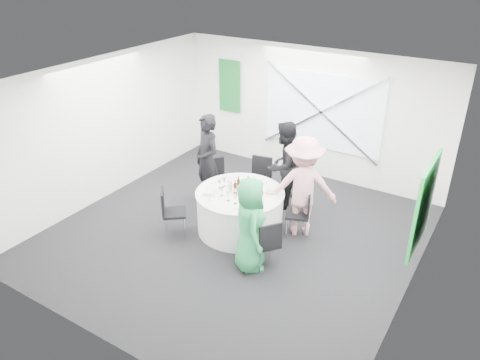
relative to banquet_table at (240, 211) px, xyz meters
The scene contains 48 objects.
floor 0.43m from the banquet_table, 90.00° to the right, with size 6.00×6.00×0.00m, color black.
ceiling 2.43m from the banquet_table, 90.00° to the right, with size 6.00×6.00×0.00m, color white.
wall_back 2.98m from the banquet_table, 90.00° to the left, with size 6.00×6.00×0.00m, color white.
wall_front 3.36m from the banquet_table, 90.00° to the right, with size 6.00×6.00×0.00m, color white.
wall_left 3.17m from the banquet_table, behind, with size 6.00×6.00×0.00m, color white.
wall_right 3.17m from the banquet_table, ahead, with size 6.00×6.00×0.00m, color white.
window_panel 2.99m from the banquet_table, 83.80° to the left, with size 2.60×0.03×1.60m, color silver.
window_brace_a 2.96m from the banquet_table, 83.71° to the left, with size 0.05×0.05×3.16m, color silver.
window_brace_b 2.96m from the banquet_table, 83.71° to the left, with size 0.05×0.05×3.16m, color silver.
green_banner 3.65m from the banquet_table, 126.03° to the left, with size 0.55×0.04×1.20m, color #146725.
green_sign 3.08m from the banquet_table, ahead, with size 0.05×1.20×1.40m, color green.
banquet_table is the anchor object (origin of this frame).
chair_back 1.09m from the banquet_table, 100.82° to the left, with size 0.50×0.51×0.95m.
chair_back_left 1.20m from the banquet_table, 144.19° to the left, with size 0.56×0.55×0.87m.
chair_back_right 1.10m from the banquet_table, 21.98° to the left, with size 0.52×0.51×0.87m.
chair_front_right 1.22m from the banquet_table, 37.40° to the right, with size 0.56×0.55×0.87m.
chair_front_left 1.24m from the banquet_table, 141.44° to the right, with size 0.56×0.55×0.87m.
person_man_back_left 1.32m from the banquet_table, 153.34° to the left, with size 0.66×0.43×1.82m, color black.
person_man_back 1.31m from the banquet_table, 78.78° to the left, with size 0.84×0.46×1.73m, color black.
person_woman_pink 1.21m from the banquet_table, 27.45° to the left, with size 1.18×0.55×1.83m, color pink.
person_woman_green 1.17m from the banquet_table, 49.84° to the right, with size 0.76×0.50×1.56m, color #289452.
plate_back 0.65m from the banquet_table, 83.28° to the left, with size 0.29×0.29×0.01m.
plate_back_left 0.70m from the banquet_table, 148.86° to the left, with size 0.27×0.27×0.01m.
plate_back_right 0.66m from the banquet_table, 27.36° to the left, with size 0.24×0.24×0.04m.
plate_front_right 0.68m from the banquet_table, 33.98° to the right, with size 0.26×0.26×0.04m.
plate_front_left 0.65m from the banquet_table, 146.21° to the right, with size 0.26×0.26×0.01m.
napkin 0.69m from the banquet_table, 138.66° to the right, with size 0.17×0.11×0.05m, color white.
beer_bottle_a 0.49m from the banquet_table, 144.58° to the left, with size 0.06×0.06×0.27m.
beer_bottle_b 0.51m from the banquet_table, 66.89° to the left, with size 0.06×0.06×0.27m.
beer_bottle_c 0.51m from the banquet_table, ahead, with size 0.06×0.06×0.26m.
beer_bottle_d 0.49m from the banquet_table, 116.37° to the right, with size 0.06×0.06×0.26m.
green_water_bottle 0.52m from the banquet_table, 27.71° to the left, with size 0.08×0.08×0.31m.
clear_water_bottle 0.52m from the banquet_table, 163.40° to the right, with size 0.08×0.08×0.28m.
wine_glass_a 0.62m from the banquet_table, 91.51° to the right, with size 0.07×0.07×0.17m.
wine_glass_b 0.65m from the banquet_table, 69.31° to the right, with size 0.07×0.07×0.17m.
wine_glass_c 0.62m from the banquet_table, 45.49° to the left, with size 0.07×0.07×0.17m.
wine_glass_d 0.62m from the banquet_table, behind, with size 0.07×0.07×0.17m.
wine_glass_e 0.62m from the banquet_table, 27.01° to the left, with size 0.07×0.07×0.17m.
wine_glass_f 0.61m from the banquet_table, 126.02° to the right, with size 0.07×0.07×0.17m.
wine_glass_g 0.64m from the banquet_table, behind, with size 0.07×0.07×0.17m.
fork_a 0.69m from the banquet_table, 71.74° to the left, with size 0.01×0.15×0.01m, color silver.
knife_a 0.69m from the banquet_table, 102.28° to the left, with size 0.01×0.15×0.01m, color silver.
fork_b 0.69m from the banquet_table, 128.65° to the left, with size 0.01×0.15×0.01m, color silver.
knife_b 0.69m from the banquet_table, behind, with size 0.01×0.15×0.01m, color silver.
fork_c 0.69m from the banquet_table, 61.33° to the right, with size 0.01×0.15×0.01m, color silver.
knife_c 0.69m from the banquet_table, 24.90° to the right, with size 0.01×0.15×0.01m, color silver.
fork_d 0.69m from the banquet_table, 153.77° to the right, with size 0.01×0.15×0.01m, color silver.
knife_d 0.69m from the banquet_table, 121.51° to the right, with size 0.01×0.15×0.01m, color silver.
Camera 1 is at (3.80, -5.88, 4.63)m, focal length 35.00 mm.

